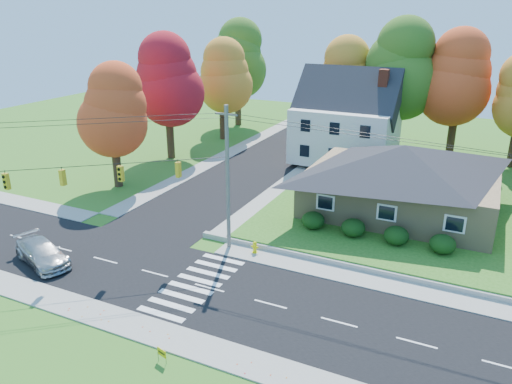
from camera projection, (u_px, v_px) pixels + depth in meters
ground at (209, 288)px, 29.77m from camera, size 120.00×120.00×0.00m
road_main at (209, 288)px, 29.76m from camera, size 90.00×8.00×0.02m
road_cross at (268, 159)px, 54.98m from camera, size 8.00×44.00×0.02m
sidewalk_north at (247, 253)px, 33.98m from camera, size 90.00×2.00×0.08m
sidewalk_south at (159, 334)px, 25.53m from camera, size 90.00×2.00×0.08m
lawn at (469, 203)px, 42.13m from camera, size 30.00×30.00×0.50m
ranch_house at (402, 178)px, 38.89m from camera, size 14.60×10.60×5.40m
colonial_house at (346, 122)px, 51.81m from camera, size 10.40×8.40×9.60m
hedge_row at (374, 232)px, 34.60m from camera, size 10.70×1.70×1.27m
traffic_infrastructure at (216, 200)px, 29.18m from camera, size 38.10×10.66×10.00m
tree_lot_0 at (346, 77)px, 56.42m from camera, size 6.72×6.72×12.51m
tree_lot_1 at (399, 69)px, 52.68m from camera, size 7.84×7.84×14.60m
tree_lot_2 at (460, 78)px, 51.30m from camera, size 7.28×7.28×13.56m
tree_west_0 at (111, 110)px, 44.34m from camera, size 6.16×6.16×11.47m
tree_west_1 at (167, 81)px, 52.74m from camera, size 7.28×7.28×13.56m
tree_west_2 at (222, 77)px, 61.01m from camera, size 6.72×6.72×12.51m
tree_west_3 at (237, 59)px, 68.12m from camera, size 7.84×7.84×14.60m
silver_sedan at (42, 253)px, 32.40m from camera, size 5.48×3.67×1.47m
white_car at (303, 135)px, 62.96m from camera, size 2.23×4.13×1.29m
fire_hydrant at (255, 248)px, 33.84m from camera, size 0.50×0.39×0.89m
yard_sign at (162, 353)px, 23.35m from camera, size 0.59×0.19×0.75m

